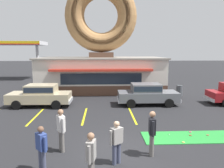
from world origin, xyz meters
TOP-DOWN VIEW (x-y plane):
  - ground_plane at (0.00, 0.00)m, footprint 160.00×160.00m
  - donut_shop_building at (-0.84, 13.94)m, footprint 12.30×6.75m
  - putting_mat at (3.29, 1.32)m, footprint 4.34×1.50m
  - mini_donut_near_left at (3.41, 1.47)m, footprint 0.13×0.13m
  - mini_donut_near_right at (3.58, 1.90)m, footprint 0.13×0.13m
  - mini_donut_mid_left at (4.25, 1.47)m, footprint 0.13×0.13m
  - mini_donut_mid_centre at (2.78, 0.71)m, footprint 0.13×0.13m
  - golf_ball at (2.43, 1.60)m, footprint 0.04×0.04m
  - car_grey at (2.58, 7.63)m, footprint 4.56×1.99m
  - car_champagne at (-5.26, 7.54)m, footprint 4.59×2.03m
  - pedestrian_blue_sweater_man at (-0.27, -0.91)m, footprint 0.50×0.42m
  - pedestrian_hooded_kid at (-1.11, -2.11)m, footprint 0.31×0.59m
  - pedestrian_leather_jacket_man at (-2.42, 0.18)m, footprint 0.40×0.53m
  - pedestrian_clipboard_woman at (-2.79, -1.29)m, footprint 0.43×0.47m
  - pedestrian_beanie_man at (1.13, -0.32)m, footprint 0.27×0.59m
  - trash_bin at (6.13, 10.68)m, footprint 0.57×0.57m
  - gas_station_canopy at (-13.39, 23.25)m, footprint 9.00×4.46m
  - parking_stripe_left at (-4.88, 5.00)m, footprint 0.12×3.60m
  - parking_stripe_mid_left at (-1.88, 5.00)m, footprint 0.12×3.60m
  - parking_stripe_centre at (1.12, 5.00)m, footprint 0.12×3.60m

SIDE VIEW (x-z plane):
  - ground_plane at x=0.00m, z-range 0.00..0.00m
  - parking_stripe_left at x=-4.88m, z-range 0.00..0.01m
  - parking_stripe_mid_left at x=-1.88m, z-range 0.00..0.01m
  - parking_stripe_centre at x=1.12m, z-range 0.00..0.01m
  - putting_mat at x=3.29m, z-range 0.00..0.03m
  - mini_donut_near_left at x=3.41m, z-range 0.03..0.07m
  - mini_donut_near_right at x=3.58m, z-range 0.03..0.07m
  - mini_donut_mid_left at x=4.25m, z-range 0.03..0.07m
  - mini_donut_mid_centre at x=2.78m, z-range 0.03..0.07m
  - golf_ball at x=2.43m, z-range 0.03..0.07m
  - trash_bin at x=6.13m, z-range 0.01..0.99m
  - pedestrian_clipboard_woman at x=-2.79m, z-range 0.08..1.66m
  - car_grey at x=2.58m, z-range 0.07..1.67m
  - car_champagne at x=-5.26m, z-range 0.07..1.67m
  - pedestrian_blue_sweater_man at x=-0.27m, z-range 0.08..1.67m
  - pedestrian_hooded_kid at x=-1.11m, z-range 0.09..1.74m
  - pedestrian_leather_jacket_man at x=-2.42m, z-range 0.10..1.85m
  - pedestrian_beanie_man at x=1.13m, z-range 0.10..1.86m
  - donut_shop_building at x=-0.84m, z-range -1.74..9.22m
  - gas_station_canopy at x=-13.39m, z-range 2.21..7.51m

